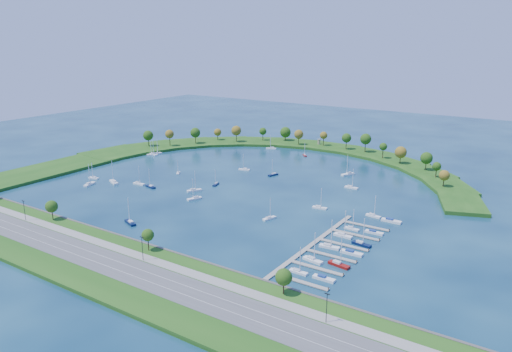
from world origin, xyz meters
The scene contains 39 objects.
ground centered at (0.00, 0.00, 0.00)m, with size 700.00×700.00×0.00m, color #07243F.
south_shoreline centered at (0.03, -122.88, 1.00)m, with size 420.00×43.10×11.60m.
breakwater centered at (-46.33, 48.72, 0.99)m, with size 286.74×247.64×2.00m.
breakwater_trees centered at (-16.44, 89.15, 10.51)m, with size 234.30×89.02×14.45m.
harbor_tower centered at (-7.94, 119.46, 4.19)m, with size 2.60×2.60×4.28m.
dock_system centered at (85.30, -61.00, 0.35)m, with size 24.28×82.00×1.60m.
moored_boat_0 centered at (-86.20, -45.69, 0.87)m, with size 7.38×2.98×10.55m.
moored_boat_1 centered at (-99.92, 25.30, 0.92)m, with size 2.42×8.50×12.47m.
moored_boat_2 centered at (-12.13, -13.73, 0.86)m, with size 3.85×7.11×10.07m.
moored_boat_3 centered at (-101.05, 22.26, 0.89)m, with size 7.97×3.45×11.33m.
moored_boat_4 centered at (-35.91, 89.74, 0.90)m, with size 8.26×5.58×11.89m.
moored_boat_5 centered at (-41.98, -39.27, 0.89)m, with size 8.17×3.86×11.58m.
moored_boat_6 centered at (-67.51, -45.38, 0.98)m, with size 10.04×6.56×14.38m.
moored_boat_7 centered at (-100.76, 21.14, 0.91)m, with size 7.69×7.26×12.15m.
moored_boat_8 centered at (-49.33, -6.64, 0.84)m, with size 5.09×6.13×9.24m.
moored_boat_9 centered at (-2.27, 83.91, 0.85)m, with size 5.80×6.12×9.69m.
moored_boat_10 centered at (-76.79, -56.42, 0.95)m, with size 5.03×9.40×13.31m.
moored_boat_11 centered at (-52.35, -38.91, 0.90)m, with size 8.14×2.70×11.79m.
moored_boat_12 centered at (-16.98, 24.01, 0.89)m, with size 7.95×4.18×11.26m.
moored_boat_13 centered at (59.93, -17.35, 0.89)m, with size 8.01×3.27×11.44m.
moored_boat_14 centered at (45.92, -45.21, 0.88)m, with size 4.17×7.73×10.94m.
moored_boat_15 centered at (-7.35, -87.44, 0.94)m, with size 9.21×5.56×13.10m.
moored_boat_16 centered at (-14.96, -30.75, 0.93)m, with size 6.58×8.64×12.71m.
moored_boat_17 centered at (46.61, 51.57, 0.96)m, with size 6.59×9.49×13.71m.
moored_boat_18 centered at (-5.12, -42.10, 0.91)m, with size 5.31×8.59×12.24m.
moored_boat_19 centered at (59.92, 25.34, 0.91)m, with size 8.21×2.32×12.07m.
moored_boat_20 centered at (5.99, 23.93, 0.88)m, with size 4.25×7.71×10.93m.
docked_boat_0 centered at (85.53, -87.91, 0.88)m, with size 7.59×2.34×11.06m.
docked_boat_1 centered at (95.97, -87.42, 0.65)m, with size 8.65×2.43×1.76m.
docked_boat_2 centered at (85.51, -75.83, 0.93)m, with size 9.00×3.83×12.82m.
docked_boat_3 centered at (96.00, -73.77, 0.95)m, with size 9.42×3.99×13.42m.
docked_boat_4 centered at (85.51, -60.22, 0.94)m, with size 9.07×3.36×13.03m.
docked_boat_5 centered at (95.96, -60.85, 0.71)m, with size 9.46×2.76×1.92m.
docked_boat_6 centered at (85.51, -45.68, 0.93)m, with size 8.84×2.89×12.82m.
docked_boat_7 centered at (96.01, -49.95, 0.93)m, with size 8.88×3.55×12.69m.
docked_boat_8 centered at (85.54, -35.55, 0.87)m, with size 7.24×2.33×10.51m.
docked_boat_9 centered at (95.98, -34.24, 0.64)m, with size 8.53×2.43×1.74m.
docked_boat_10 centered at (87.93, -13.53, 0.89)m, with size 7.99×3.20×11.41m.
docked_boat_11 centered at (97.86, -15.73, 0.73)m, with size 9.72×2.78×1.98m.
Camera 1 is at (164.88, -238.27, 87.24)m, focal length 34.14 mm.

